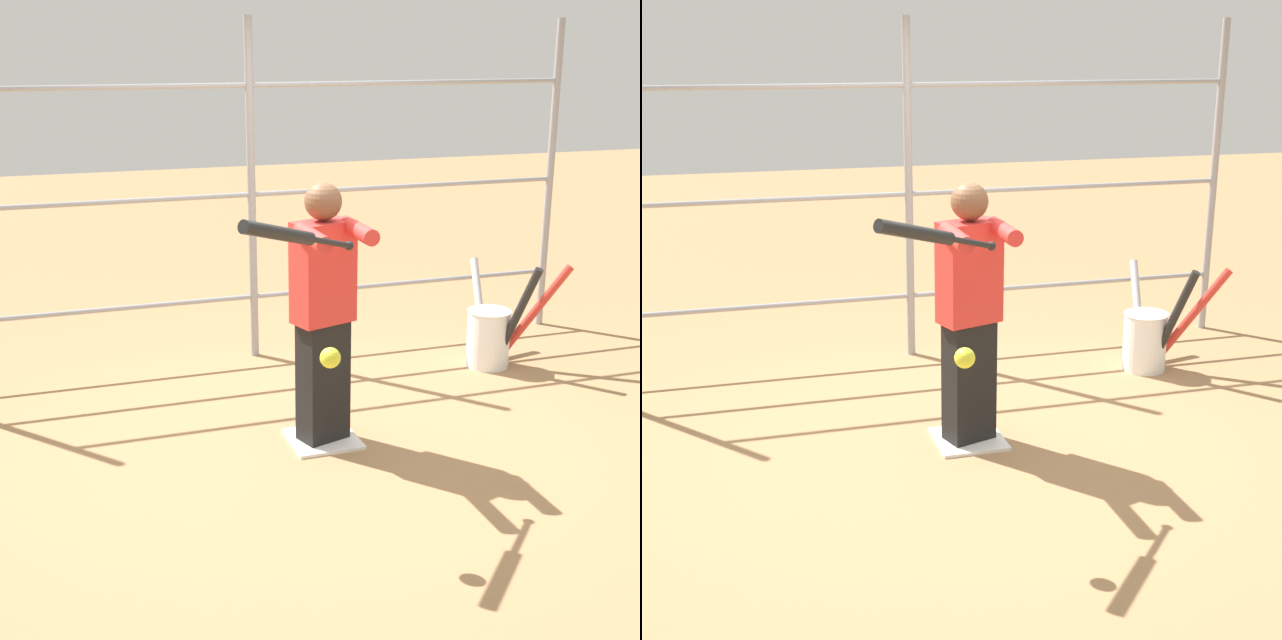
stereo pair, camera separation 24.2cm
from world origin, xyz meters
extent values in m
plane|color=#9E754C|center=(0.00, 0.00, 0.00)|extent=(24.00, 24.00, 0.00)
cube|color=white|center=(0.00, 0.00, 0.01)|extent=(0.40, 0.40, 0.02)
cylinder|color=#939399|center=(-2.46, -1.60, 1.22)|extent=(0.06, 0.06, 2.44)
cylinder|color=#939399|center=(0.00, -1.60, 1.22)|extent=(0.06, 0.06, 2.44)
cylinder|color=#939399|center=(0.00, -1.60, 0.46)|extent=(4.92, 0.04, 0.04)
cylinder|color=#939399|center=(0.00, -1.60, 1.22)|extent=(4.92, 0.04, 0.04)
cylinder|color=#939399|center=(0.00, -1.60, 1.98)|extent=(4.92, 0.04, 0.04)
cube|color=black|center=(0.00, 0.00, 0.37)|extent=(0.31, 0.25, 0.74)
cube|color=red|center=(0.00, 0.00, 1.03)|extent=(0.38, 0.29, 0.58)
sphere|color=brown|center=(0.00, 0.00, 1.43)|extent=(0.21, 0.21, 0.21)
cylinder|color=red|center=(-0.15, 0.16, 1.29)|extent=(0.09, 0.41, 0.09)
cylinder|color=red|center=(0.15, 0.25, 1.29)|extent=(0.09, 0.41, 0.09)
sphere|color=black|center=(0.00, 0.41, 1.27)|extent=(0.05, 0.05, 0.05)
cylinder|color=black|center=(0.13, 0.50, 1.32)|extent=(0.29, 0.20, 0.12)
cylinder|color=black|center=(0.46, 0.71, 1.43)|extent=(0.44, 0.32, 0.20)
sphere|color=yellow|center=(0.31, 1.00, 0.90)|extent=(0.10, 0.10, 0.10)
cylinder|color=white|center=(-1.55, -0.83, 0.21)|extent=(0.31, 0.31, 0.42)
torus|color=white|center=(-1.55, -0.83, 0.42)|extent=(0.32, 0.32, 0.01)
cylinder|color=#B2B2B7|center=(-1.63, -1.14, 0.35)|extent=(0.21, 0.55, 0.66)
cylinder|color=black|center=(-1.66, -0.65, 0.41)|extent=(0.24, 0.33, 0.77)
cylinder|color=red|center=(-1.83, -0.72, 0.40)|extent=(0.52, 0.25, 0.75)
camera|label=1|loc=(1.55, 4.58, 2.27)|focal=50.00mm
camera|label=2|loc=(1.32, 4.65, 2.27)|focal=50.00mm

